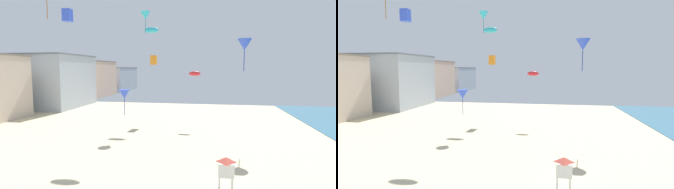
% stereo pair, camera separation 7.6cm
% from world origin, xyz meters
% --- Properties ---
extents(boardwalk_hotel_mid, '(18.11, 15.99, 12.06)m').
position_xyz_m(boardwalk_hotel_mid, '(-30.06, 50.45, 6.04)').
color(boardwalk_hotel_mid, '#ADB7C1').
rests_on(boardwalk_hotel_mid, ground).
extents(boardwalk_hotel_far, '(11.44, 19.41, 11.37)m').
position_xyz_m(boardwalk_hotel_far, '(-30.06, 71.34, 5.69)').
color(boardwalk_hotel_far, beige).
rests_on(boardwalk_hotel_far, ground).
extents(boardwalk_hotel_distant, '(11.33, 21.58, 9.50)m').
position_xyz_m(boardwalk_hotel_distant, '(-30.06, 95.30, 4.76)').
color(boardwalk_hotel_distant, '#ADB7C1').
rests_on(boardwalk_hotel_distant, ground).
extents(lifeguard_stand, '(1.10, 1.10, 2.55)m').
position_xyz_m(lifeguard_stand, '(9.54, 15.25, 1.84)').
color(lifeguard_stand, white).
rests_on(lifeguard_stand, ground).
extents(kite_blue_delta, '(1.68, 1.68, 3.82)m').
position_xyz_m(kite_blue_delta, '(12.25, 28.72, 11.66)').
color(kite_blue_delta, blue).
extents(kite_orange_box, '(1.00, 1.00, 1.57)m').
position_xyz_m(kite_orange_box, '(-1.29, 39.28, 10.30)').
color(kite_orange_box, orange).
extents(kite_cyan_delta, '(0.87, 0.87, 1.98)m').
position_xyz_m(kite_cyan_delta, '(2.34, 20.40, 13.67)').
color(kite_cyan_delta, '#2DB7CC').
extents(kite_cyan_parafoil, '(2.38, 0.66, 0.93)m').
position_xyz_m(kite_cyan_parafoil, '(-1.41, 38.54, 15.22)').
color(kite_cyan_parafoil, '#2DB7CC').
extents(kite_red_parafoil, '(1.80, 0.50, 0.70)m').
position_xyz_m(kite_red_parafoil, '(5.87, 36.54, 8.08)').
color(kite_red_parafoil, red).
extents(kite_blue_box, '(0.55, 0.55, 0.86)m').
position_xyz_m(kite_blue_box, '(-1.62, 14.12, 12.53)').
color(kite_blue_box, blue).
extents(kite_blue_delta_2, '(1.46, 1.46, 3.32)m').
position_xyz_m(kite_blue_delta_2, '(-2.55, 27.94, 5.55)').
color(kite_blue_delta_2, blue).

